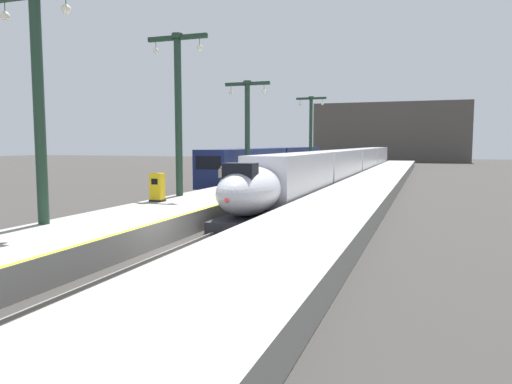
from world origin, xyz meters
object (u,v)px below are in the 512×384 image
at_px(highspeed_train_main, 348,164).
at_px(ticket_machine_yellow, 157,188).
at_px(station_column_mid, 178,100).
at_px(passenger_near_edge, 222,175).
at_px(rolling_suitcase, 225,185).
at_px(station_column_far, 247,121).
at_px(station_column_distant, 311,125).
at_px(regional_train_adjacent, 274,162).
at_px(station_column_near, 38,85).

relative_size(highspeed_train_main, ticket_machine_yellow, 46.90).
distance_m(station_column_mid, passenger_near_edge, 6.99).
bearing_deg(rolling_suitcase, station_column_mid, -102.95).
xyz_separation_m(station_column_far, rolling_suitcase, (1.09, -7.51, -4.89)).
bearing_deg(highspeed_train_main, station_column_far, -108.04).
bearing_deg(highspeed_train_main, station_column_mid, -101.00).
bearing_deg(station_column_mid, station_column_far, 90.00).
bearing_deg(station_column_distant, station_column_far, -90.00).
bearing_deg(highspeed_train_main, ticket_machine_yellow, -99.38).
bearing_deg(station_column_mid, station_column_distant, 90.00).
relative_size(highspeed_train_main, regional_train_adjacent, 2.05).
bearing_deg(station_column_near, regional_train_adjacent, 93.26).
bearing_deg(ticket_machine_yellow, regional_train_adjacent, 94.80).
distance_m(station_column_near, ticket_machine_yellow, 9.59).
height_order(regional_train_adjacent, station_column_near, station_column_near).
relative_size(station_column_distant, rolling_suitcase, 9.56).
xyz_separation_m(regional_train_adjacent, station_column_distant, (2.20, 9.06, 4.55)).
bearing_deg(ticket_machine_yellow, station_column_distant, 90.51).
bearing_deg(regional_train_adjacent, station_column_distant, 76.35).
bearing_deg(station_column_distant, rolling_suitcase, -88.02).
bearing_deg(station_column_mid, station_column_near, -90.00).
relative_size(station_column_near, station_column_far, 1.09).
bearing_deg(regional_train_adjacent, station_column_near, -86.74).
bearing_deg(passenger_near_edge, ticket_machine_yellow, -93.13).
bearing_deg(station_column_far, rolling_suitcase, -81.75).
xyz_separation_m(highspeed_train_main, station_column_distant, (-5.90, 5.83, 4.71)).
distance_m(regional_train_adjacent, station_column_distant, 10.37).
distance_m(highspeed_train_main, ticket_machine_yellow, 34.07).
bearing_deg(highspeed_train_main, rolling_suitcase, -100.63).
bearing_deg(station_column_mid, rolling_suitcase, 77.05).
bearing_deg(station_column_far, highspeed_train_main, 71.96).
xyz_separation_m(highspeed_train_main, rolling_suitcase, (-4.81, -25.62, -0.62)).
bearing_deg(station_column_distant, station_column_mid, -90.00).
xyz_separation_m(station_column_near, station_column_mid, (0.00, 11.53, 0.34)).
relative_size(regional_train_adjacent, rolling_suitcase, 37.27).
height_order(station_column_far, passenger_near_edge, station_column_far).
bearing_deg(regional_train_adjacent, rolling_suitcase, -81.65).
distance_m(station_column_near, station_column_distant, 47.72).
relative_size(regional_train_adjacent, station_column_near, 3.94).
bearing_deg(highspeed_train_main, station_column_near, -98.02).
bearing_deg(ticket_machine_yellow, passenger_near_edge, 86.87).
bearing_deg(passenger_near_edge, rolling_suitcase, -28.48).
relative_size(highspeed_train_main, rolling_suitcase, 76.42).
xyz_separation_m(regional_train_adjacent, station_column_mid, (2.20, -27.13, 4.84)).
bearing_deg(station_column_near, station_column_far, 90.00).
bearing_deg(passenger_near_edge, highspeed_train_main, 78.66).
bearing_deg(station_column_mid, highspeed_train_main, 79.00).
distance_m(station_column_far, ticket_machine_yellow, 16.13).
bearing_deg(station_column_far, station_column_distant, 90.00).
height_order(station_column_mid, passenger_near_edge, station_column_mid).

